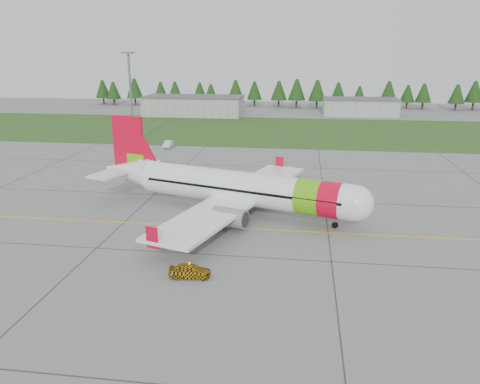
# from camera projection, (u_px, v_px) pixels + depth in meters

# --- Properties ---
(ground) EXTENTS (320.00, 320.00, 0.00)m
(ground) POSITION_uv_depth(u_px,v_px,m) (234.00, 256.00, 48.52)
(ground) COLOR gray
(ground) RESTS_ON ground
(aircraft) EXTENTS (37.73, 35.70, 11.76)m
(aircraft) POSITION_uv_depth(u_px,v_px,m) (237.00, 188.00, 60.75)
(aircraft) COLOR white
(aircraft) RESTS_ON ground
(follow_me_car) EXTENTS (1.46, 1.68, 3.93)m
(follow_me_car) POSITION_uv_depth(u_px,v_px,m) (189.00, 258.00, 43.42)
(follow_me_car) COLOR yellow
(follow_me_car) RESTS_ON ground
(service_van) EXTENTS (1.65, 1.57, 4.60)m
(service_van) POSITION_uv_depth(u_px,v_px,m) (168.00, 137.00, 103.15)
(service_van) COLOR silver
(service_van) RESTS_ON ground
(grass_strip) EXTENTS (320.00, 50.00, 0.03)m
(grass_strip) POSITION_uv_depth(u_px,v_px,m) (279.00, 130.00, 126.33)
(grass_strip) COLOR #30561E
(grass_strip) RESTS_ON ground
(taxi_guideline) EXTENTS (120.00, 0.25, 0.02)m
(taxi_guideline) POSITION_uv_depth(u_px,v_px,m) (244.00, 228.00, 56.11)
(taxi_guideline) COLOR gold
(taxi_guideline) RESTS_ON ground
(hangar_west) EXTENTS (32.00, 14.00, 6.00)m
(hangar_west) POSITION_uv_depth(u_px,v_px,m) (194.00, 106.00, 155.96)
(hangar_west) COLOR #A8A8A3
(hangar_west) RESTS_ON ground
(hangar_east) EXTENTS (24.00, 12.00, 5.20)m
(hangar_east) POSITION_uv_depth(u_px,v_px,m) (360.00, 107.00, 156.49)
(hangar_east) COLOR #A8A8A3
(hangar_east) RESTS_ON ground
(floodlight_mast) EXTENTS (0.50, 0.50, 20.00)m
(floodlight_mast) POSITION_uv_depth(u_px,v_px,m) (131.00, 100.00, 104.87)
(floodlight_mast) COLOR slate
(floodlight_mast) RESTS_ON ground
(treeline) EXTENTS (160.00, 8.00, 10.00)m
(treeline) POSITION_uv_depth(u_px,v_px,m) (288.00, 94.00, 178.04)
(treeline) COLOR #1C3F14
(treeline) RESTS_ON ground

